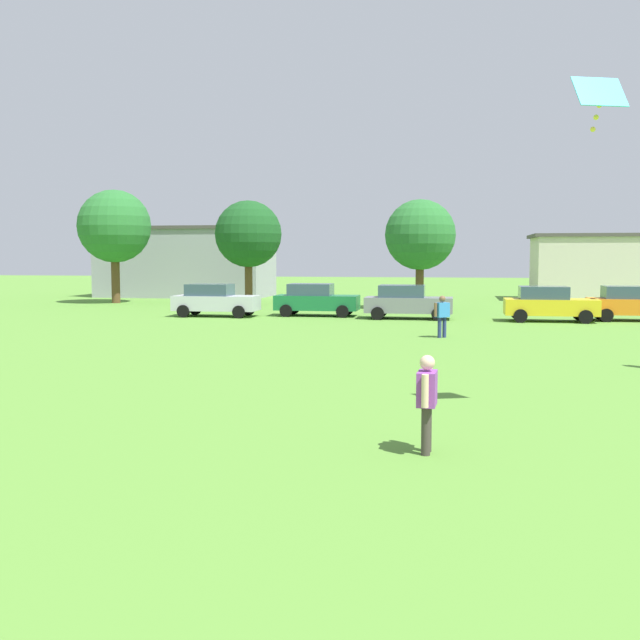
{
  "coord_description": "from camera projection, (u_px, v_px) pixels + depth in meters",
  "views": [
    {
      "loc": [
        2.61,
        0.89,
        3.15
      ],
      "look_at": [
        1.01,
        9.85,
        2.36
      ],
      "focal_mm": 42.25,
      "sensor_mm": 36.0,
      "label": 1
    }
  ],
  "objects": [
    {
      "name": "ground_plane",
      "position": [
        386.0,
        336.0,
        29.27
      ],
      "size": [
        160.0,
        160.0,
        0.0
      ],
      "primitive_type": "plane",
      "color": "#568C33"
    },
    {
      "name": "house_right",
      "position": [
        630.0,
        267.0,
        52.23
      ],
      "size": [
        13.43,
        6.31,
        4.62
      ],
      "color": "beige",
      "rests_on": "ground"
    },
    {
      "name": "tree_far_left",
      "position": [
        114.0,
        227.0,
        49.41
      ],
      "size": [
        4.78,
        4.78,
        7.45
      ],
      "color": "brown",
      "rests_on": "ground"
    },
    {
      "name": "tree_center",
      "position": [
        248.0,
        234.0,
        48.12
      ],
      "size": [
        4.27,
        4.27,
        6.65
      ],
      "color": "brown",
      "rests_on": "ground"
    },
    {
      "name": "parked_car_silver_0",
      "position": [
        215.0,
        300.0,
        38.79
      ],
      "size": [
        4.3,
        2.02,
        1.68
      ],
      "color": "silver",
      "rests_on": "ground"
    },
    {
      "name": "kite",
      "position": [
        599.0,
        96.0,
        14.07
      ],
      "size": [
        1.06,
        0.75,
        1.05
      ],
      "color": "#3FBFE5"
    },
    {
      "name": "bystander_near_trees",
      "position": [
        442.0,
        313.0,
        28.77
      ],
      "size": [
        0.61,
        0.57,
        1.61
      ],
      "rotation": [
        0.0,
        0.0,
        0.71
      ],
      "color": "navy",
      "rests_on": "ground"
    },
    {
      "name": "parked_car_gray_2",
      "position": [
        407.0,
        302.0,
        37.32
      ],
      "size": [
        4.3,
        2.02,
        1.68
      ],
      "color": "slate",
      "rests_on": "ground"
    },
    {
      "name": "parked_car_yellow_3",
      "position": [
        549.0,
        304.0,
        35.81
      ],
      "size": [
        4.3,
        2.02,
        1.68
      ],
      "color": "yellow",
      "rests_on": "ground"
    },
    {
      "name": "tree_far_right",
      "position": [
        420.0,
        235.0,
        43.73
      ],
      "size": [
        4.11,
        4.11,
        6.4
      ],
      "color": "brown",
      "rests_on": "ground"
    },
    {
      "name": "house_left",
      "position": [
        187.0,
        262.0,
        57.88
      ],
      "size": [
        13.16,
        6.51,
        5.31
      ],
      "color": "#9999A3",
      "rests_on": "ground"
    },
    {
      "name": "parked_car_green_1",
      "position": [
        316.0,
        300.0,
        39.14
      ],
      "size": [
        4.3,
        2.02,
        1.68
      ],
      "color": "#196B38",
      "rests_on": "ground"
    },
    {
      "name": "parked_car_orange_4",
      "position": [
        633.0,
        303.0,
        36.15
      ],
      "size": [
        4.3,
        2.02,
        1.68
      ],
      "color": "orange",
      "rests_on": "ground"
    },
    {
      "name": "adult_bystander",
      "position": [
        427.0,
        395.0,
        11.91
      ],
      "size": [
        0.32,
        0.75,
        1.58
      ],
      "rotation": [
        0.0,
        0.0,
        1.51
      ],
      "color": "#3F3833",
      "rests_on": "ground"
    }
  ]
}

